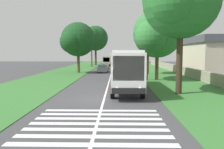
{
  "coord_description": "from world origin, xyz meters",
  "views": [
    {
      "loc": [
        -17.48,
        -0.99,
        3.52
      ],
      "look_at": [
        3.43,
        -0.54,
        1.6
      ],
      "focal_mm": 37.74,
      "sensor_mm": 36.0,
      "label": 1
    }
  ],
  "objects_px": {
    "trailing_car_1": "(104,66)",
    "roadside_tree_right_2": "(179,3)",
    "trailing_car_0": "(103,69)",
    "roadside_tree_left_0": "(77,40)",
    "coach_bus": "(126,68)",
    "roadside_tree_left_2": "(91,37)",
    "utility_pole": "(147,50)",
    "roadside_tree_left_1": "(95,39)",
    "roadside_tree_right_1": "(156,35)",
    "roadside_building": "(211,54)",
    "roadside_tree_right_0": "(148,37)",
    "trailing_car_2": "(120,65)",
    "trailing_minibus_0": "(107,60)"
  },
  "relations": [
    {
      "from": "trailing_car_0",
      "to": "roadside_tree_left_2",
      "type": "height_order",
      "value": "roadside_tree_left_2"
    },
    {
      "from": "roadside_tree_left_0",
      "to": "roadside_building",
      "type": "height_order",
      "value": "roadside_tree_left_0"
    },
    {
      "from": "roadside_tree_left_0",
      "to": "roadside_building",
      "type": "xyz_separation_m",
      "value": [
        1.48,
        -23.85,
        -2.48
      ]
    },
    {
      "from": "trailing_car_2",
      "to": "roadside_tree_left_1",
      "type": "xyz_separation_m",
      "value": [
        11.18,
        7.17,
        6.88
      ]
    },
    {
      "from": "trailing_car_0",
      "to": "roadside_tree_left_1",
      "type": "distance_m",
      "value": 27.0
    },
    {
      "from": "roadside_tree_right_1",
      "to": "roadside_tree_right_2",
      "type": "xyz_separation_m",
      "value": [
        -10.33,
        -0.18,
        1.89
      ]
    },
    {
      "from": "trailing_car_0",
      "to": "utility_pole",
      "type": "distance_m",
      "value": 14.51
    },
    {
      "from": "trailing_car_2",
      "to": "roadside_building",
      "type": "xyz_separation_m",
      "value": [
        -14.35,
        -16.15,
        2.57
      ]
    },
    {
      "from": "trailing_car_1",
      "to": "roadside_tree_right_1",
      "type": "bearing_deg",
      "value": -159.65
    },
    {
      "from": "trailing_minibus_0",
      "to": "roadside_tree_right_0",
      "type": "bearing_deg",
      "value": -164.01
    },
    {
      "from": "trailing_car_1",
      "to": "roadside_building",
      "type": "height_order",
      "value": "roadside_building"
    },
    {
      "from": "coach_bus",
      "to": "roadside_tree_left_1",
      "type": "distance_m",
      "value": 47.35
    },
    {
      "from": "trailing_minibus_0",
      "to": "roadside_tree_right_2",
      "type": "relative_size",
      "value": 0.54
    },
    {
      "from": "utility_pole",
      "to": "roadside_building",
      "type": "relative_size",
      "value": 0.51
    },
    {
      "from": "roadside_tree_right_2",
      "to": "trailing_minibus_0",
      "type": "bearing_deg",
      "value": 9.87
    },
    {
      "from": "trailing_car_1",
      "to": "roadside_tree_left_0",
      "type": "relative_size",
      "value": 0.49
    },
    {
      "from": "trailing_car_0",
      "to": "roadside_building",
      "type": "height_order",
      "value": "roadside_building"
    },
    {
      "from": "coach_bus",
      "to": "roadside_tree_left_1",
      "type": "xyz_separation_m",
      "value": [
        46.47,
        7.29,
        5.4
      ]
    },
    {
      "from": "trailing_car_2",
      "to": "roadside_tree_left_2",
      "type": "relative_size",
      "value": 0.44
    },
    {
      "from": "roadside_tree_right_1",
      "to": "roadside_tree_left_0",
      "type": "bearing_deg",
      "value": 48.11
    },
    {
      "from": "trailing_car_2",
      "to": "roadside_tree_left_0",
      "type": "xyz_separation_m",
      "value": [
        -15.83,
        7.7,
        5.06
      ]
    },
    {
      "from": "trailing_car_0",
      "to": "roadside_tree_left_0",
      "type": "xyz_separation_m",
      "value": [
        -1.19,
        4.4,
        5.06
      ]
    },
    {
      "from": "roadside_tree_right_1",
      "to": "coach_bus",
      "type": "bearing_deg",
      "value": 154.36
    },
    {
      "from": "trailing_minibus_0",
      "to": "roadside_tree_left_2",
      "type": "xyz_separation_m",
      "value": [
        -7.98,
        3.58,
        5.81
      ]
    },
    {
      "from": "coach_bus",
      "to": "roadside_tree_right_0",
      "type": "height_order",
      "value": "roadside_tree_right_0"
    },
    {
      "from": "coach_bus",
      "to": "trailing_car_0",
      "type": "height_order",
      "value": "coach_bus"
    },
    {
      "from": "roadside_tree_left_1",
      "to": "roadside_tree_left_2",
      "type": "xyz_separation_m",
      "value": [
        -9.56,
        0.02,
        -0.19
      ]
    },
    {
      "from": "trailing_car_1",
      "to": "roadside_tree_right_2",
      "type": "xyz_separation_m",
      "value": [
        -31.35,
        -7.98,
        7.07
      ]
    },
    {
      "from": "roadside_tree_right_1",
      "to": "utility_pole",
      "type": "height_order",
      "value": "roadside_tree_right_1"
    },
    {
      "from": "trailing_car_2",
      "to": "roadside_tree_right_1",
      "type": "distance_m",
      "value": 27.42
    },
    {
      "from": "roadside_tree_right_1",
      "to": "roadside_building",
      "type": "bearing_deg",
      "value": -44.08
    },
    {
      "from": "coach_bus",
      "to": "roadside_tree_left_0",
      "type": "xyz_separation_m",
      "value": [
        19.46,
        7.82,
        3.58
      ]
    },
    {
      "from": "roadside_tree_right_1",
      "to": "utility_pole",
      "type": "distance_m",
      "value": 2.4
    },
    {
      "from": "trailing_minibus_0",
      "to": "coach_bus",
      "type": "bearing_deg",
      "value": -175.25
    },
    {
      "from": "roadside_tree_right_2",
      "to": "roadside_tree_left_0",
      "type": "bearing_deg",
      "value": 30.0
    },
    {
      "from": "trailing_car_0",
      "to": "roadside_building",
      "type": "relative_size",
      "value": 0.3
    },
    {
      "from": "roadside_tree_right_0",
      "to": "trailing_car_2",
      "type": "bearing_deg",
      "value": 13.43
    },
    {
      "from": "trailing_minibus_0",
      "to": "roadside_tree_right_1",
      "type": "height_order",
      "value": "roadside_tree_right_1"
    },
    {
      "from": "trailing_minibus_0",
      "to": "roadside_tree_left_1",
      "type": "xyz_separation_m",
      "value": [
        1.57,
        3.56,
        6.0
      ]
    },
    {
      "from": "coach_bus",
      "to": "trailing_car_1",
      "type": "height_order",
      "value": "coach_bus"
    },
    {
      "from": "trailing_car_1",
      "to": "trailing_minibus_0",
      "type": "distance_m",
      "value": 15.21
    },
    {
      "from": "trailing_car_0",
      "to": "roadside_building",
      "type": "distance_m",
      "value": 19.62
    },
    {
      "from": "trailing_car_2",
      "to": "roadside_tree_right_1",
      "type": "bearing_deg",
      "value": -170.83
    },
    {
      "from": "trailing_car_1",
      "to": "roadside_tree_left_2",
      "type": "bearing_deg",
      "value": 27.14
    },
    {
      "from": "roadside_tree_right_1",
      "to": "roadside_tree_right_2",
      "type": "height_order",
      "value": "roadside_tree_right_2"
    },
    {
      "from": "roadside_tree_left_1",
      "to": "utility_pole",
      "type": "height_order",
      "value": "roadside_tree_left_1"
    },
    {
      "from": "roadside_tree_left_0",
      "to": "roadside_tree_left_2",
      "type": "height_order",
      "value": "roadside_tree_left_2"
    },
    {
      "from": "roadside_tree_right_0",
      "to": "roadside_tree_right_1",
      "type": "bearing_deg",
      "value": 179.91
    },
    {
      "from": "trailing_minibus_0",
      "to": "roadside_tree_left_2",
      "type": "bearing_deg",
      "value": 155.87
    },
    {
      "from": "roadside_tree_left_0",
      "to": "roadside_tree_right_1",
      "type": "height_order",
      "value": "roadside_tree_right_1"
    }
  ]
}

